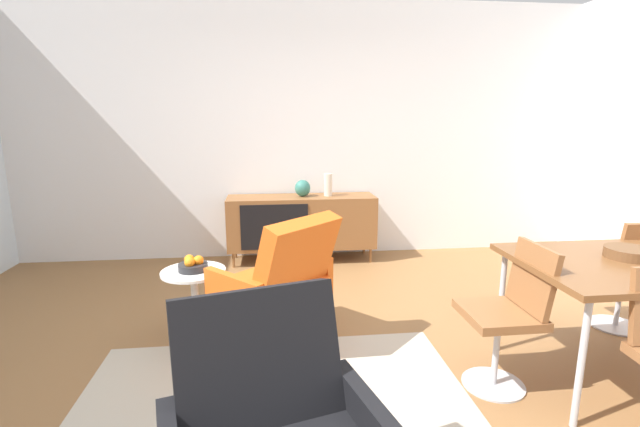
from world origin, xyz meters
name	(u,v)px	position (x,y,z in m)	size (l,w,h in m)	color
ground_plane	(340,375)	(0.00, 0.00, 0.00)	(8.32, 8.32, 0.00)	olive
wall_back	(304,132)	(0.00, 2.60, 1.40)	(6.80, 0.12, 2.80)	white
sideboard	(301,222)	(-0.06, 2.30, 0.44)	(1.60, 0.45, 0.72)	brown
vase_cobalt	(328,185)	(0.23, 2.30, 0.84)	(0.09, 0.09, 0.24)	beige
vase_sculptural_dark	(303,188)	(-0.05, 2.30, 0.81)	(0.17, 0.17, 0.18)	#337266
wooden_bowl_on_table	(628,253)	(1.69, -0.15, 0.77)	(0.26, 0.26, 0.06)	brown
dining_chair_back_right	(630,270)	(2.18, 0.35, 0.47)	(0.43, 0.45, 0.86)	brown
dining_chair_near_window	(510,311)	(0.95, -0.21, 0.47)	(0.43, 0.40, 0.86)	brown
lounge_chair_red	(279,283)	(-0.36, 0.38, 0.47)	(0.91, 0.91, 0.95)	#D85919
side_table_round	(195,297)	(-0.94, 0.56, 0.32)	(0.44, 0.44, 0.52)	white
fruit_bowl	(193,265)	(-0.94, 0.56, 0.56)	(0.20, 0.20, 0.11)	#262628
area_rug	(275,419)	(-0.40, -0.37, 0.00)	(2.20, 1.70, 0.01)	#B7AD99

